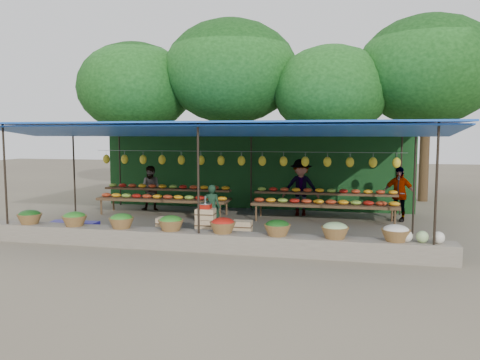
% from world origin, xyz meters
% --- Properties ---
extents(ground, '(60.00, 60.00, 0.00)m').
position_xyz_m(ground, '(0.00, 0.00, 0.00)').
color(ground, brown).
rests_on(ground, ground).
extents(stone_curb, '(10.60, 0.55, 0.40)m').
position_xyz_m(stone_curb, '(0.00, -2.75, 0.20)').
color(stone_curb, '#675E52').
rests_on(stone_curb, ground).
extents(stall_canopy, '(10.80, 6.60, 2.82)m').
position_xyz_m(stall_canopy, '(0.00, 0.06, 2.68)').
color(stall_canopy, black).
rests_on(stall_canopy, ground).
extents(produce_baskets, '(8.98, 0.58, 0.34)m').
position_xyz_m(produce_baskets, '(-0.10, -2.75, 0.56)').
color(produce_baskets, brown).
rests_on(produce_baskets, stone_curb).
extents(netting_backdrop, '(10.60, 0.06, 2.50)m').
position_xyz_m(netting_backdrop, '(0.00, 3.15, 1.25)').
color(netting_backdrop, '#1B4D1D').
rests_on(netting_backdrop, ground).
extents(tree_row, '(16.51, 5.50, 7.12)m').
position_xyz_m(tree_row, '(0.50, 6.09, 4.70)').
color(tree_row, '#321F12').
rests_on(tree_row, ground).
extents(fruit_table_left, '(4.21, 0.95, 0.93)m').
position_xyz_m(fruit_table_left, '(-2.49, 1.35, 0.61)').
color(fruit_table_left, '#47341C').
rests_on(fruit_table_left, ground).
extents(fruit_table_right, '(4.21, 0.95, 0.93)m').
position_xyz_m(fruit_table_right, '(2.51, 1.35, 0.61)').
color(fruit_table_right, '#47341C').
rests_on(fruit_table_right, ground).
extents(crate_counter, '(2.36, 0.36, 0.77)m').
position_xyz_m(crate_counter, '(-0.19, -1.85, 0.31)').
color(crate_counter, tan).
rests_on(crate_counter, ground).
extents(weighing_scale, '(0.29, 0.29, 0.31)m').
position_xyz_m(weighing_scale, '(-0.17, -1.85, 0.84)').
color(weighing_scale, '#B61A0E').
rests_on(weighing_scale, crate_counter).
extents(vendor_seated, '(0.46, 0.31, 1.23)m').
position_xyz_m(vendor_seated, '(-0.33, -0.73, 0.62)').
color(vendor_seated, '#193822').
rests_on(vendor_seated, ground).
extents(customer_left, '(0.81, 0.68, 1.49)m').
position_xyz_m(customer_left, '(-3.18, 1.97, 0.75)').
color(customer_left, slate).
rests_on(customer_left, ground).
extents(customer_mid, '(1.18, 0.72, 1.77)m').
position_xyz_m(customer_mid, '(1.74, 2.13, 0.89)').
color(customer_mid, slate).
rests_on(customer_mid, ground).
extents(customer_right, '(1.01, 0.70, 1.60)m').
position_xyz_m(customer_right, '(4.63, 1.84, 0.80)').
color(customer_right, slate).
rests_on(customer_right, ground).
extents(blue_crate_front, '(0.64, 0.52, 0.34)m').
position_xyz_m(blue_crate_front, '(-3.91, -1.99, 0.17)').
color(blue_crate_front, navy).
rests_on(blue_crate_front, ground).
extents(blue_crate_back, '(0.54, 0.40, 0.32)m').
position_xyz_m(blue_crate_back, '(-3.31, -1.85, 0.16)').
color(blue_crate_back, navy).
rests_on(blue_crate_back, ground).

